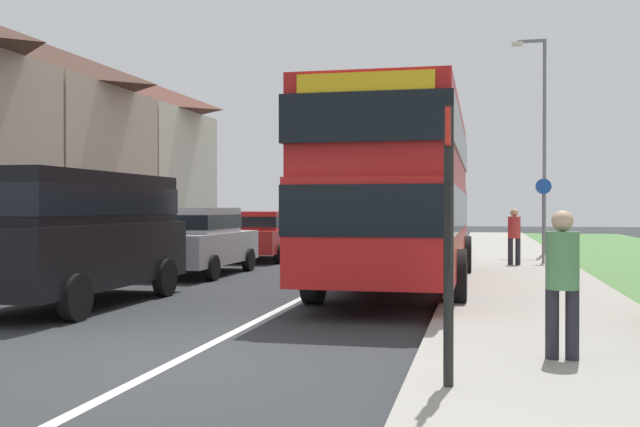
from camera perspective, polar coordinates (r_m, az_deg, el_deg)
ground_plane at (r=8.61m, az=-10.45°, el=-10.92°), size 120.00×120.00×0.00m
lane_marking_centre at (r=16.20m, az=0.66°, el=-5.54°), size 0.14×60.00×0.01m
pavement_near_side at (r=13.91m, az=16.21°, el=-6.32°), size 3.20×68.00×0.12m
double_decker_bus at (r=15.41m, az=6.31°, el=2.11°), size 2.80×9.92×3.70m
parked_van_black at (r=13.34m, az=-18.51°, el=-1.02°), size 2.11×5.11×2.30m
parked_car_silver at (r=18.68m, az=-9.50°, el=-1.91°), size 1.95×4.39×1.69m
parked_car_red at (r=23.65m, az=-4.37°, el=-1.54°), size 1.91×4.32×1.57m
pedestrian_at_stop at (r=8.05m, az=18.30°, el=-4.72°), size 0.34×0.34×1.67m
pedestrian_walking_away at (r=20.95m, az=14.84°, el=-1.53°), size 0.34×0.34×1.67m
bus_stop_sign at (r=6.58m, az=9.96°, el=-0.93°), size 0.09×0.52×2.60m
cycle_route_sign at (r=21.77m, az=16.96°, el=-0.27°), size 0.44×0.08×2.52m
street_lamp_mid at (r=26.11m, az=16.80°, el=6.05°), size 1.14×0.20×7.40m
house_terrace_far_side at (r=27.44m, az=-22.03°, el=4.87°), size 7.09×18.98×7.65m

